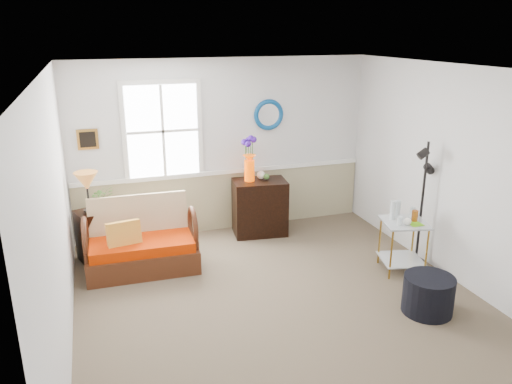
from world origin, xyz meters
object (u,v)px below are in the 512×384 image
object	(u,v)px
loveseat	(141,236)
cabinet	(260,207)
lamp_stand	(94,236)
floor_lamp	(422,204)
side_table	(402,246)
ottoman	(428,294)

from	to	relation	value
loveseat	cabinet	world-z (taller)	loveseat
lamp_stand	loveseat	bearing A→B (deg)	-39.92
lamp_stand	floor_lamp	xyz separation A→B (m)	(4.07, -1.45, 0.48)
cabinet	side_table	world-z (taller)	cabinet
loveseat	lamp_stand	world-z (taller)	loveseat
loveseat	side_table	size ratio (longest dim) A/B	2.07
loveseat	floor_lamp	bearing A→B (deg)	-13.72
lamp_stand	cabinet	world-z (taller)	cabinet
lamp_stand	side_table	world-z (taller)	lamp_stand
lamp_stand	ottoman	xyz separation A→B (m)	(3.43, -2.54, -0.14)
loveseat	side_table	world-z (taller)	loveseat
lamp_stand	side_table	xyz separation A→B (m)	(3.73, -1.59, -0.01)
loveseat	ottoman	bearing A→B (deg)	-33.97
cabinet	ottoman	xyz separation A→B (m)	(1.02, -2.71, -0.21)
floor_lamp	ottoman	size ratio (longest dim) A/B	3.00
side_table	ottoman	distance (m)	1.01
loveseat	ottoman	world-z (taller)	loveseat
loveseat	lamp_stand	distance (m)	0.76
side_table	floor_lamp	distance (m)	0.61
cabinet	floor_lamp	size ratio (longest dim) A/B	0.51
cabinet	side_table	distance (m)	2.20
cabinet	floor_lamp	distance (m)	2.36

